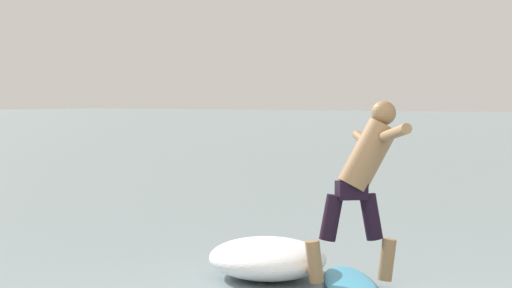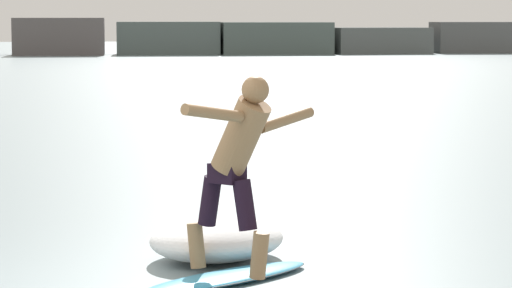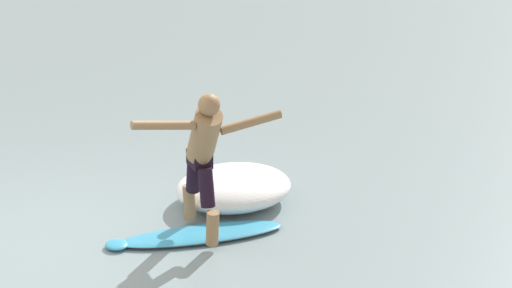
{
  "view_description": "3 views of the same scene",
  "coord_description": "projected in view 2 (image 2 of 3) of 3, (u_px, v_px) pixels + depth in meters",
  "views": [
    {
      "loc": [
        -5.32,
        -2.75,
        1.72
      ],
      "look_at": [
        1.93,
        2.07,
        1.25
      ],
      "focal_mm": 60.0,
      "sensor_mm": 36.0,
      "label": 1
    },
    {
      "loc": [
        0.14,
        -8.91,
        2.16
      ],
      "look_at": [
        1.92,
        1.97,
        1.0
      ],
      "focal_mm": 85.0,
      "sensor_mm": 36.0,
      "label": 2
    },
    {
      "loc": [
        5.7,
        -9.82,
        5.73
      ],
      "look_at": [
        1.74,
        1.79,
        0.69
      ],
      "focal_mm": 85.0,
      "sensor_mm": 36.0,
      "label": 3
    }
  ],
  "objects": [
    {
      "name": "wave_foam_at_tail",
      "position": [
        217.0,
        239.0,
        10.8
      ],
      "size": [
        1.72,
        1.72,
        0.37
      ],
      "color": "white",
      "rests_on": "ground"
    },
    {
      "name": "rock_jetty_breakwater",
      "position": [
        255.0,
        38.0,
        71.58
      ],
      "size": [
        56.19,
        4.93,
        5.72
      ],
      "color": "#4E4F5D",
      "rests_on": "ground"
    },
    {
      "name": "surfer",
      "position": [
        238.0,
        158.0,
        9.74
      ],
      "size": [
        1.23,
        1.13,
        1.63
      ],
      "color": "#956F49",
      "rests_on": "surfboard"
    },
    {
      "name": "surfboard",
      "position": [
        225.0,
        278.0,
        9.89
      ],
      "size": [
        1.76,
        1.38,
        0.21
      ],
      "color": "#389BC7",
      "rests_on": "ground"
    }
  ]
}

